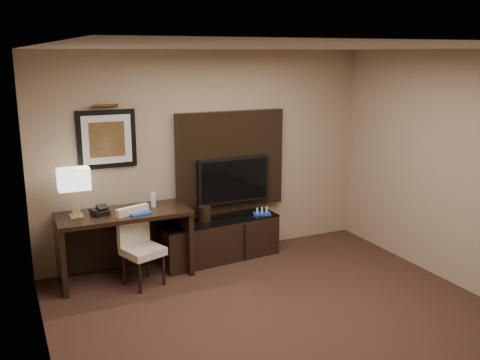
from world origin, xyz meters
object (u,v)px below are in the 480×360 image
credenza (220,239)px  table_lamp (75,195)px  tv (234,180)px  minibar_tray (262,211)px  desk_chair (143,250)px  water_bottle (153,200)px  desk_phone (100,211)px  desk (125,245)px  ice_bucket (205,214)px

credenza → table_lamp: bearing=175.9°
tv → minibar_tray: 0.57m
desk_chair → water_bottle: 0.66m
desk_phone → water_bottle: water_bottle is taller
desk → water_bottle: size_ratio=9.07×
desk_phone → minibar_tray: bearing=-16.1°
desk → tv: 1.65m
desk_chair → minibar_tray: (1.72, 0.34, 0.16)m
tv → desk_phone: tv is taller
desk_chair → desk_phone: bearing=123.6°
desk_chair → water_bottle: (0.25, 0.38, 0.48)m
desk_chair → table_lamp: table_lamp is taller
credenza → desk_phone: desk_phone is taller
credenza → tv: size_ratio=1.59×
water_bottle → ice_bucket: size_ratio=0.89×
tv → water_bottle: 1.15m
ice_bucket → credenza: bearing=-9.8°
ice_bucket → water_bottle: bearing=-177.7°
desk → desk_chair: size_ratio=1.80×
table_lamp → minibar_tray: size_ratio=2.22×
table_lamp → minibar_tray: table_lamp is taller
table_lamp → water_bottle: bearing=2.0°
desk → credenza: bearing=3.1°
desk_chair → ice_bucket: size_ratio=4.49×
desk_phone → desk_chair: bearing=-53.7°
ice_bucket → table_lamp: bearing=-177.8°
desk_chair → ice_bucket: bearing=3.9°
ice_bucket → desk_phone: bearing=-175.5°
desk_phone → water_bottle: size_ratio=1.07×
credenza → table_lamp: size_ratio=3.10×
credenza → water_bottle: 1.08m
table_lamp → ice_bucket: 1.65m
tv → desk_chair: (-1.38, -0.51, -0.59)m
tv → minibar_tray: (0.34, -0.18, -0.43)m
desk → table_lamp: size_ratio=3.00×
desk → ice_bucket: 1.09m
desk_chair → desk_phone: 0.67m
tv → desk_phone: bearing=-173.2°
desk → minibar_tray: size_ratio=6.68×
desk → water_bottle: (0.39, 0.07, 0.50)m
ice_bucket → tv: bearing=13.3°
desk → credenza: (1.26, 0.07, -0.14)m
desk_phone → table_lamp: bearing=153.2°
desk_phone → minibar_tray: (2.12, 0.04, -0.28)m
table_lamp → desk_phone: 0.34m
credenza → minibar_tray: bearing=-8.3°
desk → desk_chair: bearing=-65.4°
desk_phone → minibar_tray: desk_phone is taller
desk_phone → ice_bucket: (1.33, 0.10, -0.23)m
table_lamp → desk_phone: (0.26, -0.04, -0.21)m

